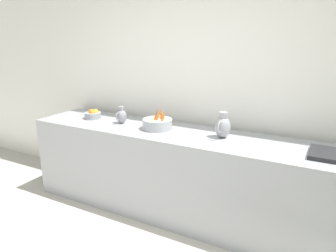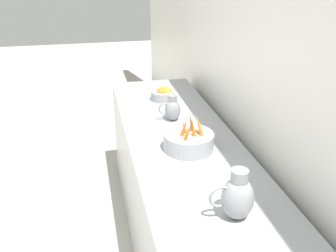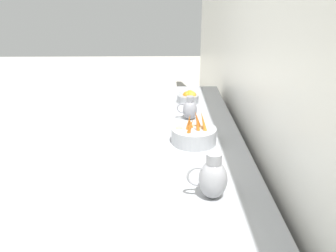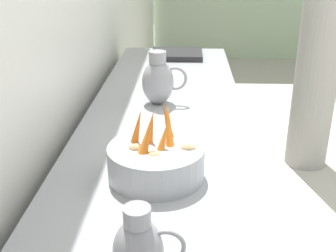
{
  "view_description": "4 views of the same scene",
  "coord_description": "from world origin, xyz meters",
  "px_view_note": "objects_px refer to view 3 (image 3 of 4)",
  "views": [
    {
      "loc": [
        1.27,
        1.29,
        1.87
      ],
      "look_at": [
        -1.43,
        -0.16,
        0.99
      ],
      "focal_mm": 33.47,
      "sensor_mm": 36.0,
      "label": 1
    },
    {
      "loc": [
        -0.91,
        1.74,
        2.05
      ],
      "look_at": [
        -1.34,
        -0.26,
        1.12
      ],
      "focal_mm": 40.79,
      "sensor_mm": 36.0,
      "label": 2
    },
    {
      "loc": [
        -1.26,
        2.11,
        2.02
      ],
      "look_at": [
        -1.3,
        -0.11,
        1.14
      ],
      "focal_mm": 40.57,
      "sensor_mm": 36.0,
      "label": 3
    },
    {
      "loc": [
        -1.38,
        -1.53,
        1.63
      ],
      "look_at": [
        -1.45,
        -0.04,
        0.99
      ],
      "focal_mm": 45.62,
      "sensor_mm": 36.0,
      "label": 4
    }
  ],
  "objects_px": {
    "metal_pitcher_tall": "(212,178)",
    "metal_pitcher_short": "(190,109)",
    "orange_bowl": "(188,97)",
    "vegetable_colander": "(194,135)"
  },
  "relations": [
    {
      "from": "metal_pitcher_tall",
      "to": "metal_pitcher_short",
      "type": "distance_m",
      "value": 1.17
    },
    {
      "from": "orange_bowl",
      "to": "metal_pitcher_tall",
      "type": "distance_m",
      "value": 1.61
    },
    {
      "from": "orange_bowl",
      "to": "metal_pitcher_short",
      "type": "relative_size",
      "value": 1.01
    },
    {
      "from": "vegetable_colander",
      "to": "metal_pitcher_short",
      "type": "relative_size",
      "value": 1.63
    },
    {
      "from": "metal_pitcher_short",
      "to": "orange_bowl",
      "type": "bearing_deg",
      "value": -92.76
    },
    {
      "from": "orange_bowl",
      "to": "metal_pitcher_short",
      "type": "bearing_deg",
      "value": 87.24
    },
    {
      "from": "orange_bowl",
      "to": "metal_pitcher_short",
      "type": "height_order",
      "value": "metal_pitcher_short"
    },
    {
      "from": "vegetable_colander",
      "to": "metal_pitcher_short",
      "type": "height_order",
      "value": "vegetable_colander"
    },
    {
      "from": "vegetable_colander",
      "to": "orange_bowl",
      "type": "height_order",
      "value": "vegetable_colander"
    },
    {
      "from": "metal_pitcher_short",
      "to": "vegetable_colander",
      "type": "bearing_deg",
      "value": 89.63
    }
  ]
}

